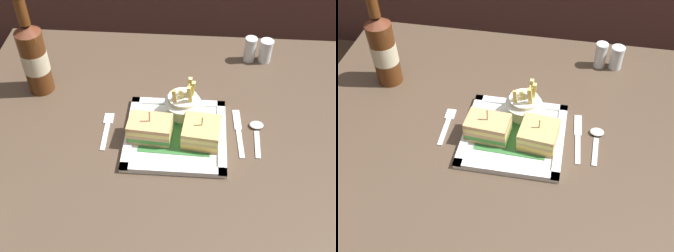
# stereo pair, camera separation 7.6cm
# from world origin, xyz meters

# --- Properties ---
(dining_table) EXTENTS (1.04, 0.90, 0.74)m
(dining_table) POSITION_xyz_m (0.00, 0.00, 0.61)
(dining_table) COLOR #49392B
(dining_table) RESTS_ON ground_plane
(square_plate) EXTENTS (0.24, 0.24, 0.02)m
(square_plate) POSITION_xyz_m (0.04, 0.01, 0.75)
(square_plate) COLOR white
(square_plate) RESTS_ON dining_table
(sandwich_half_left) EXTENTS (0.11, 0.08, 0.08)m
(sandwich_half_left) POSITION_xyz_m (-0.02, -0.01, 0.78)
(sandwich_half_left) COLOR tan
(sandwich_half_left) RESTS_ON square_plate
(sandwich_half_right) EXTENTS (0.10, 0.09, 0.07)m
(sandwich_half_right) POSITION_xyz_m (0.10, -0.01, 0.78)
(sandwich_half_right) COLOR tan
(sandwich_half_right) RESTS_ON square_plate
(fries_cup) EXTENTS (0.09, 0.09, 0.11)m
(fries_cup) POSITION_xyz_m (0.05, 0.08, 0.79)
(fries_cup) COLOR white
(fries_cup) RESTS_ON square_plate
(beer_bottle) EXTENTS (0.07, 0.07, 0.28)m
(beer_bottle) POSITION_xyz_m (-0.34, 0.16, 0.85)
(beer_bottle) COLOR #562C11
(beer_bottle) RESTS_ON dining_table
(fork) EXTENTS (0.02, 0.13, 0.00)m
(fork) POSITION_xyz_m (-0.14, 0.02, 0.74)
(fork) COLOR silver
(fork) RESTS_ON dining_table
(knife) EXTENTS (0.02, 0.16, 0.00)m
(knife) POSITION_xyz_m (0.19, 0.04, 0.74)
(knife) COLOR silver
(knife) RESTS_ON dining_table
(spoon) EXTENTS (0.03, 0.12, 0.01)m
(spoon) POSITION_xyz_m (0.24, 0.04, 0.75)
(spoon) COLOR silver
(spoon) RESTS_ON dining_table
(salt_shaker) EXTENTS (0.03, 0.03, 0.08)m
(salt_shaker) POSITION_xyz_m (0.23, 0.33, 0.78)
(salt_shaker) COLOR silver
(salt_shaker) RESTS_ON dining_table
(pepper_shaker) EXTENTS (0.04, 0.04, 0.07)m
(pepper_shaker) POSITION_xyz_m (0.28, 0.33, 0.77)
(pepper_shaker) COLOR silver
(pepper_shaker) RESTS_ON dining_table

